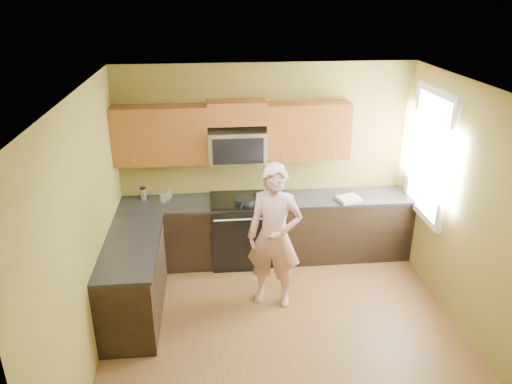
{
  "coord_description": "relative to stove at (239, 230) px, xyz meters",
  "views": [
    {
      "loc": [
        -0.76,
        -4.32,
        3.6
      ],
      "look_at": [
        -0.2,
        1.3,
        1.2
      ],
      "focal_mm": 34.14,
      "sensor_mm": 36.0,
      "label": 1
    }
  ],
  "objects": [
    {
      "name": "upper_cab_right",
      "position": [
        0.94,
        0.16,
        0.97
      ],
      "size": [
        1.12,
        0.33,
        0.75
      ],
      "primitive_type": null,
      "color": "brown",
      "rests_on": "wall_back"
    },
    {
      "name": "wall_left",
      "position": [
        -1.6,
        -1.68,
        0.88
      ],
      "size": [
        0.0,
        4.0,
        4.0
      ],
      "primitive_type": "plane",
      "rotation": [
        1.57,
        0.0,
        1.57
      ],
      "color": "brown",
      "rests_on": "ground"
    },
    {
      "name": "glass_a",
      "position": [
        -0.93,
        0.21,
        0.51
      ],
      "size": [
        0.08,
        0.08,
        0.12
      ],
      "primitive_type": "cylinder",
      "rotation": [
        0.0,
        0.0,
        0.09
      ],
      "color": "silver",
      "rests_on": "countertop_back"
    },
    {
      "name": "wall_right",
      "position": [
        2.4,
        -1.68,
        0.88
      ],
      "size": [
        0.0,
        4.0,
        4.0
      ],
      "primitive_type": "plane",
      "rotation": [
        1.57,
        0.0,
        -1.57
      ],
      "color": "brown",
      "rests_on": "ground"
    },
    {
      "name": "countertop_left",
      "position": [
        -1.29,
        -1.08,
        0.43
      ],
      "size": [
        0.62,
        1.6,
        0.04
      ],
      "primitive_type": "cube",
      "color": "black",
      "rests_on": "cabinet_left_run"
    },
    {
      "name": "countertop_back",
      "position": [
        0.4,
        0.01,
        0.43
      ],
      "size": [
        4.0,
        0.62,
        0.04
      ],
      "primitive_type": "cube",
      "color": "black",
      "rests_on": "cabinet_back_run"
    },
    {
      "name": "cabinet_back_run",
      "position": [
        0.4,
        0.02,
        -0.03
      ],
      "size": [
        4.0,
        0.6,
        0.88
      ],
      "primitive_type": "cube",
      "color": "black",
      "rests_on": "floor"
    },
    {
      "name": "upper_cab_over_mw",
      "position": [
        0.0,
        0.16,
        1.62
      ],
      "size": [
        0.76,
        0.33,
        0.3
      ],
      "primitive_type": "cube",
      "color": "brown",
      "rests_on": "wall_back"
    },
    {
      "name": "ceiling",
      "position": [
        0.4,
        -1.68,
        2.23
      ],
      "size": [
        4.0,
        4.0,
        0.0
      ],
      "primitive_type": "plane",
      "rotation": [
        3.14,
        0.0,
        0.0
      ],
      "color": "white",
      "rests_on": "ground"
    },
    {
      "name": "stove",
      "position": [
        0.0,
        0.0,
        0.0
      ],
      "size": [
        0.76,
        0.65,
        0.95
      ],
      "primitive_type": null,
      "color": "black",
      "rests_on": "floor"
    },
    {
      "name": "dish_towel",
      "position": [
        1.49,
        -0.14,
        0.47
      ],
      "size": [
        0.36,
        0.32,
        0.05
      ],
      "primitive_type": "cube",
      "rotation": [
        0.0,
        0.0,
        0.29
      ],
      "color": "silver",
      "rests_on": "countertop_back"
    },
    {
      "name": "cabinet_left_run",
      "position": [
        -1.3,
        -1.08,
        -0.03
      ],
      "size": [
        0.6,
        1.6,
        0.88
      ],
      "primitive_type": "cube",
      "color": "black",
      "rests_on": "floor"
    },
    {
      "name": "woman",
      "position": [
        0.35,
        -1.01,
        0.42
      ],
      "size": [
        0.75,
        0.61,
        1.78
      ],
      "primitive_type": "imported",
      "rotation": [
        0.0,
        0.0,
        -0.33
      ],
      "color": "#CB6567",
      "rests_on": "floor"
    },
    {
      "name": "microwave",
      "position": [
        0.0,
        0.12,
        0.97
      ],
      "size": [
        0.76,
        0.4,
        0.42
      ],
      "primitive_type": null,
      "color": "silver",
      "rests_on": "wall_back"
    },
    {
      "name": "napkin_b",
      "position": [
        0.68,
        -0.11,
        0.48
      ],
      "size": [
        0.14,
        0.15,
        0.07
      ],
      "primitive_type": "ellipsoid",
      "rotation": [
        0.0,
        0.0,
        0.19
      ],
      "color": "silver",
      "rests_on": "countertop_back"
    },
    {
      "name": "frying_pan",
      "position": [
        0.07,
        -0.12,
        0.47
      ],
      "size": [
        0.38,
        0.51,
        0.06
      ],
      "primitive_type": null,
      "rotation": [
        0.0,
        0.0,
        -0.29
      ],
      "color": "black",
      "rests_on": "stove"
    },
    {
      "name": "upper_cab_left",
      "position": [
        -0.99,
        0.16,
        0.97
      ],
      "size": [
        1.22,
        0.33,
        0.75
      ],
      "primitive_type": null,
      "color": "brown",
      "rests_on": "wall_back"
    },
    {
      "name": "glass_c",
      "position": [
        -0.95,
        0.12,
        0.51
      ],
      "size": [
        0.08,
        0.08,
        0.12
      ],
      "primitive_type": "cylinder",
      "rotation": [
        0.0,
        0.0,
        0.14
      ],
      "color": "silver",
      "rests_on": "countertop_back"
    },
    {
      "name": "travel_mug",
      "position": [
        -1.28,
        0.17,
        0.45
      ],
      "size": [
        0.09,
        0.09,
        0.18
      ],
      "primitive_type": null,
      "rotation": [
        0.0,
        0.0,
        0.09
      ],
      "color": "silver",
      "rests_on": "countertop_back"
    },
    {
      "name": "toast_slice",
      "position": [
        0.63,
        -0.14,
        0.45
      ],
      "size": [
        0.12,
        0.12,
        0.01
      ],
      "primitive_type": "cube",
      "rotation": [
        0.0,
        0.0,
        0.07
      ],
      "color": "#B27F47",
      "rests_on": "countertop_back"
    },
    {
      "name": "glass_b",
      "position": [
        -1.02,
        0.06,
        0.51
      ],
      "size": [
        0.08,
        0.08,
        0.12
      ],
      "primitive_type": "cylinder",
      "rotation": [
        0.0,
        0.0,
        0.16
      ],
      "color": "silver",
      "rests_on": "countertop_back"
    },
    {
      "name": "wall_front",
      "position": [
        0.4,
        -3.67,
        0.88
      ],
      "size": [
        4.0,
        0.0,
        4.0
      ],
      "primitive_type": "plane",
      "rotation": [
        -1.57,
        0.0,
        0.0
      ],
      "color": "brown",
      "rests_on": "ground"
    },
    {
      "name": "window",
      "position": [
        2.38,
        -0.48,
        1.17
      ],
      "size": [
        0.06,
        1.06,
        1.66
      ],
      "primitive_type": null,
      "color": "white",
      "rests_on": "wall_right"
    },
    {
      "name": "napkin_a",
      "position": [
        0.47,
        -0.07,
        0.48
      ],
      "size": [
        0.15,
        0.15,
        0.06
      ],
      "primitive_type": "ellipsoid",
      "rotation": [
        0.0,
        0.0,
        0.37
      ],
      "color": "silver",
      "rests_on": "countertop_back"
    },
    {
      "name": "floor",
      "position": [
        0.4,
        -1.68,
        -0.47
      ],
      "size": [
        4.0,
        4.0,
        0.0
      ],
      "primitive_type": "plane",
      "color": "brown",
      "rests_on": "ground"
    },
    {
      "name": "wall_back",
      "position": [
        0.4,
        0.32,
        0.88
      ],
      "size": [
        4.0,
        0.0,
        4.0
      ],
      "primitive_type": "plane",
      "rotation": [
        1.57,
        0.0,
        0.0
      ],
      "color": "brown",
      "rests_on": "ground"
    },
    {
      "name": "butter_tub",
      "position": [
        0.45,
        0.03,
        0.45
      ],
      "size": [
        0.12,
        0.12,
        0.08
      ],
      "primitive_type": null,
      "rotation": [
        0.0,
        0.0,
        -0.08
      ],
      "color": "yellow",
      "rests_on": "countertop_back"
    }
  ]
}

